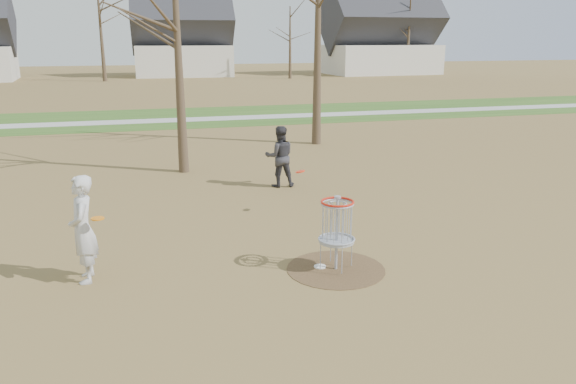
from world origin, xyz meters
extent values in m
plane|color=brown|center=(0.00, 0.00, 0.00)|extent=(160.00, 160.00, 0.00)
cube|color=#2D5119|center=(0.00, 21.00, 0.01)|extent=(160.00, 8.00, 0.01)
cube|color=#9E9E99|center=(0.00, 20.00, 0.01)|extent=(160.00, 1.50, 0.01)
cylinder|color=#47331E|center=(0.00, 0.00, 0.01)|extent=(1.80, 1.80, 0.01)
imported|color=silver|center=(-4.34, 0.68, 0.94)|extent=(0.46, 0.69, 1.88)
imported|color=#313035|center=(0.47, 6.00, 0.86)|extent=(0.88, 0.71, 1.72)
cylinder|color=white|center=(-0.26, 0.15, 0.02)|extent=(0.22, 0.22, 0.02)
cylinder|color=#FF2D0D|center=(0.29, 3.33, 1.05)|extent=(0.22, 0.22, 0.09)
cylinder|color=orange|center=(-4.07, 0.43, 1.19)|extent=(0.22, 0.22, 0.02)
cylinder|color=#9EA3AD|center=(0.00, 0.00, 0.68)|extent=(0.05, 0.05, 1.35)
cylinder|color=#9EA3AD|center=(0.00, 0.00, 0.55)|extent=(0.64, 0.64, 0.04)
torus|color=#9EA3AD|center=(0.00, 0.00, 1.25)|extent=(0.60, 0.60, 0.04)
torus|color=red|center=(0.00, 0.00, 1.28)|extent=(0.60, 0.60, 0.04)
cone|color=#382B1E|center=(-2.00, 8.50, 3.75)|extent=(0.32, 0.32, 7.50)
cone|color=#382B1E|center=(3.50, 12.00, 4.25)|extent=(0.36, 0.36, 8.50)
cone|color=#382B1E|center=(-6.00, 48.00, 4.50)|extent=(0.40, 0.40, 9.00)
cone|color=#382B1E|center=(12.00, 47.00, 3.50)|extent=(0.32, 0.32, 7.00)
cone|color=#382B1E|center=(26.00, 49.00, 4.25)|extent=(0.38, 0.38, 8.50)
cube|color=silver|center=(2.00, 54.00, 1.60)|extent=(10.24, 7.34, 3.20)
pyramid|color=#2D2D33|center=(2.00, 54.00, 4.98)|extent=(10.74, 7.36, 3.55)
cube|color=silver|center=(24.00, 52.00, 1.60)|extent=(12.40, 8.62, 3.20)
pyramid|color=#2D2D33|center=(24.00, 52.00, 5.23)|extent=(13.00, 8.65, 4.06)
camera|label=1|loc=(-3.32, -8.94, 4.10)|focal=35.00mm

